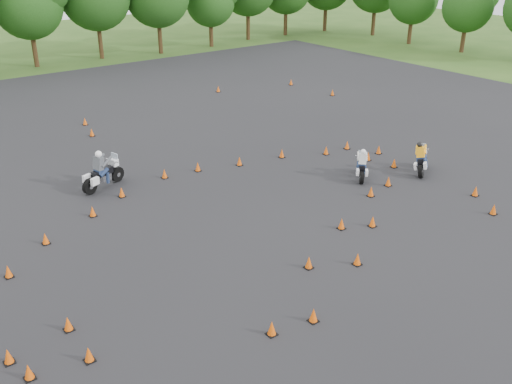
# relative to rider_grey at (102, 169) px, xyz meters

# --- Properties ---
(ground) EXTENTS (140.00, 140.00, 0.00)m
(ground) POSITION_rel_rider_grey_xyz_m (3.80, -10.93, -0.97)
(ground) COLOR #2D5119
(ground) RESTS_ON ground
(asphalt_pad) EXTENTS (62.00, 62.00, 0.00)m
(asphalt_pad) POSITION_rel_rider_grey_xyz_m (3.80, -4.93, -0.97)
(asphalt_pad) COLOR black
(asphalt_pad) RESTS_ON ground
(treeline) EXTENTS (87.31, 32.52, 10.62)m
(treeline) POSITION_rel_rider_grey_xyz_m (5.50, 24.25, 3.67)
(treeline) COLOR #1B4313
(treeline) RESTS_ON ground
(traffic_cones) EXTENTS (36.51, 32.58, 0.45)m
(traffic_cones) POSITION_rel_rider_grey_xyz_m (3.70, -5.84, -0.74)
(traffic_cones) COLOR #DB5109
(traffic_cones) RESTS_ON asphalt_pad
(rider_grey) EXTENTS (2.61, 1.61, 1.93)m
(rider_grey) POSITION_rel_rider_grey_xyz_m (0.00, 0.00, 0.00)
(rider_grey) COLOR #484C51
(rider_grey) RESTS_ON ground
(rider_yellow) EXTENTS (2.20, 1.68, 1.67)m
(rider_yellow) POSITION_rel_rider_grey_xyz_m (13.59, -8.08, -0.13)
(rider_yellow) COLOR #FEA516
(rider_yellow) RESTS_ON ground
(rider_white) EXTENTS (1.84, 1.91, 1.57)m
(rider_white) POSITION_rel_rider_grey_xyz_m (10.54, -6.61, -0.18)
(rider_white) COLOR beige
(rider_white) RESTS_ON ground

